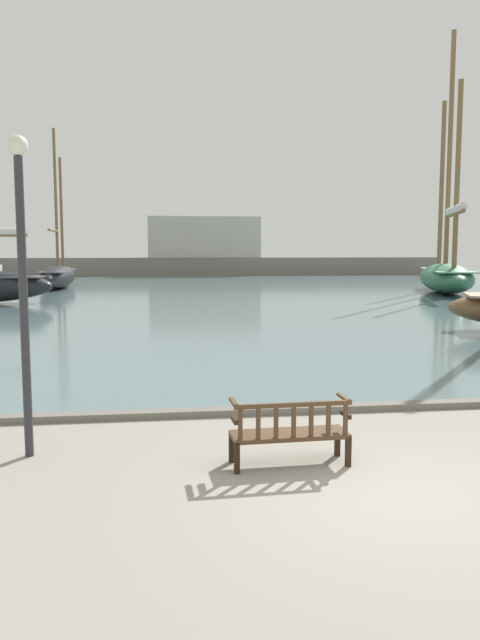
{
  "coord_description": "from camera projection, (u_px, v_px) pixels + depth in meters",
  "views": [
    {
      "loc": [
        -2.73,
        -6.92,
        2.93
      ],
      "look_at": [
        -0.49,
        10.0,
        1.0
      ],
      "focal_mm": 35.0,
      "sensor_mm": 36.0,
      "label": 1
    }
  ],
  "objects": [
    {
      "name": "park_bench",
      "position": [
        290.0,
        432.0,
        8.46
      ],
      "size": [
        1.62,
        0.59,
        0.92
      ],
      "color": "black",
      "rests_on": "ground"
    },
    {
      "name": "sailboat_nearest_port",
      "position": [
        446.0,
        271.0,
        41.62
      ],
      "size": [
        6.61,
        12.35,
        16.96
      ],
      "color": "#2D6647",
      "rests_on": "harbor_water"
    },
    {
      "name": "lamp_post",
      "position": [
        22.0,
        267.0,
        8.6
      ],
      "size": [
        0.28,
        0.28,
        4.47
      ],
      "color": "#2D2D33",
      "rests_on": "ground"
    },
    {
      "name": "harbor_water",
      "position": [
        191.0,
        285.0,
        50.84
      ],
      "size": [
        100.0,
        80.0,
        0.08
      ],
      "primitive_type": "cube",
      "color": "slate",
      "rests_on": "ground"
    },
    {
      "name": "far_breakwater",
      "position": [
        188.0,
        259.0,
        68.76
      ],
      "size": [
        58.46,
        2.4,
        6.55
      ],
      "color": "slate",
      "rests_on": "ground"
    },
    {
      "name": "ground_plane",
      "position": [
        389.0,
        494.0,
        7.5
      ],
      "size": [
        160.0,
        160.0,
        0.0
      ],
      "primitive_type": "plane",
      "color": "gray"
    },
    {
      "name": "sailboat_nearest_starboard",
      "position": [
        58.0,
        275.0,
        46.36
      ],
      "size": [
        2.27,
        11.39,
        11.67
      ],
      "color": "black",
      "rests_on": "harbor_water"
    },
    {
      "name": "quay_edge_kerb",
      "position": [
        311.0,
        409.0,
        11.29
      ],
      "size": [
        40.0,
        0.3,
        0.12
      ],
      "primitive_type": "cube",
      "color": "slate",
      "rests_on": "ground"
    }
  ]
}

